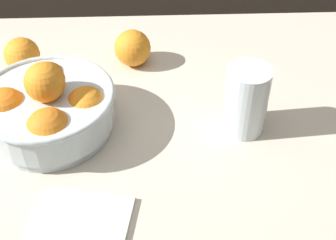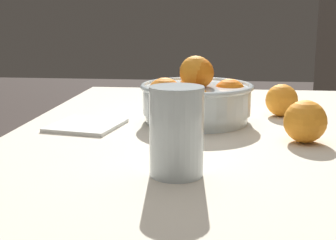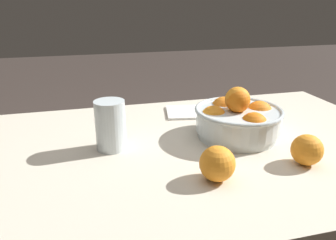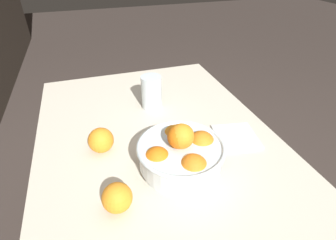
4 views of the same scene
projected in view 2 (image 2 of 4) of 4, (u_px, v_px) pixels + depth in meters
The scene contains 6 objects.
dining_table at pixel (205, 172), 0.97m from camera, with size 1.24×0.81×0.70m.
fruit_bowl at pixel (196, 98), 1.06m from camera, with size 0.26×0.26×0.15m.
juice_glass at pixel (177, 135), 0.70m from camera, with size 0.08×0.08×0.14m.
orange_loose_near_bowl at pixel (305, 121), 0.89m from camera, with size 0.08×0.08×0.08m, color orange.
orange_loose_front at pixel (282, 100), 1.12m from camera, with size 0.08×0.08×0.08m, color orange.
napkin at pixel (86, 125), 1.02m from camera, with size 0.15×0.14×0.01m, color white.
Camera 2 is at (0.92, 0.03, 0.94)m, focal length 50.00 mm.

